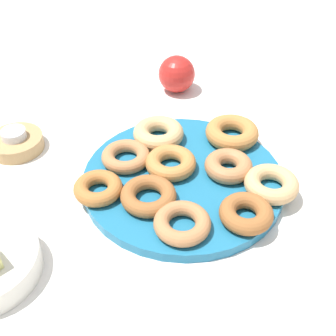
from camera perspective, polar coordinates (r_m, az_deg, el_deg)
name	(u,v)px	position (r m, az deg, el deg)	size (l,w,h in m)	color
ground_plane	(183,183)	(0.73, 1.96, -1.98)	(2.40, 2.40, 0.00)	white
donut_plate	(183,179)	(0.72, 1.98, -1.47)	(0.33, 0.33, 0.02)	#1E6B93
donut_0	(148,196)	(0.67, -2.58, -3.64)	(0.09, 0.09, 0.02)	#995B2D
donut_1	(228,166)	(0.72, 7.92, 0.27)	(0.08, 0.08, 0.03)	#B27547
donut_2	(126,156)	(0.74, -5.54, 1.52)	(0.08, 0.08, 0.02)	#B27547
donut_3	(158,133)	(0.79, -1.27, 4.58)	(0.09, 0.09, 0.03)	tan
donut_4	(232,133)	(0.80, 8.39, 4.62)	(0.10, 0.10, 0.03)	#BC7A3D
donut_5	(98,188)	(0.69, -9.15, -2.61)	(0.08, 0.08, 0.02)	#AD6B33
donut_6	(246,213)	(0.65, 10.20, -5.86)	(0.08, 0.08, 0.03)	#995B2D
donut_7	(182,223)	(0.63, 1.87, -7.24)	(0.08, 0.08, 0.02)	#B27547
donut_8	(171,163)	(0.72, 0.36, 0.68)	(0.08, 0.08, 0.03)	#BC7A3D
donut_9	(271,184)	(0.70, 13.40, -2.05)	(0.09, 0.09, 0.03)	tan
candle_holder	(16,143)	(0.84, -19.29, 3.12)	(0.10, 0.10, 0.02)	tan
tealight	(14,134)	(0.83, -19.58, 4.21)	(0.04, 0.04, 0.01)	silver
apple	(177,74)	(0.96, 1.15, 12.21)	(0.08, 0.08, 0.08)	red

